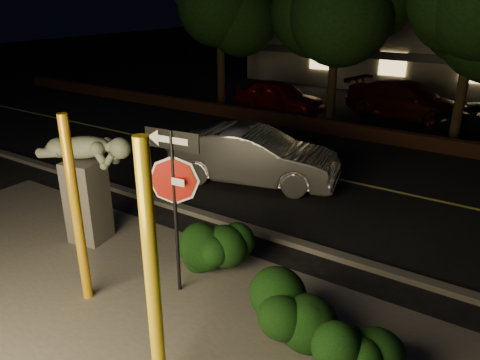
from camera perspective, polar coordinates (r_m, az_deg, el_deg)
name	(u,v)px	position (r m, az deg, el deg)	size (l,w,h in m)	color
ground	(360,150)	(16.70, 14.37, 3.56)	(90.00, 90.00, 0.00)	black
patio	(123,326)	(8.21, -14.12, -16.86)	(14.00, 6.00, 0.02)	#4C4944
road	(324,176)	(14.04, 10.20, 0.44)	(80.00, 8.00, 0.01)	black
lane_marking	(324,176)	(14.04, 10.20, 0.49)	(80.00, 0.12, 0.01)	#C9C650
curb	(250,229)	(10.68, 1.24, -6.02)	(80.00, 0.25, 0.12)	#4C4944
brick_wall	(373,134)	(17.81, 15.88, 5.39)	(40.00, 0.35, 0.50)	#482417
parking_lot	(413,110)	(23.22, 20.33, 7.98)	(40.00, 12.00, 0.01)	black
building	(454,49)	(30.66, 24.63, 14.28)	(22.00, 10.20, 4.00)	gray
yellow_pole_left	(76,213)	(8.20, -19.32, -3.80)	(0.17, 0.17, 3.35)	gold
yellow_pole_right	(152,281)	(5.86, -10.63, -12.03)	(0.18, 0.18, 3.65)	yellow
signpost	(174,181)	(7.83, -8.09, -0.13)	(1.02, 0.16, 3.03)	black
sculpture	(86,176)	(10.26, -18.31, 0.48)	(2.30, 1.00, 2.45)	#4C4944
hedge_center	(222,246)	(9.11, -2.18, -8.07)	(1.96, 0.92, 1.02)	black
hedge_right	(285,300)	(7.53, 5.46, -14.38)	(1.89, 1.01, 1.24)	black
hedge_far_right	(367,354)	(7.07, 15.19, -19.82)	(1.27, 0.80, 0.89)	black
silver_sedan	(253,156)	(13.17, 1.66, 2.93)	(1.66, 4.75, 1.57)	#A1A2A6
parked_car_red	(279,96)	(21.50, 4.80, 10.15)	(1.67, 4.16, 1.42)	maroon
parked_car_darkred	(407,101)	(21.37, 19.74, 9.08)	(2.18, 5.37, 1.56)	#39100C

